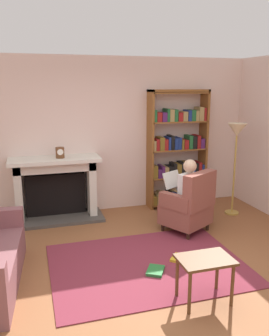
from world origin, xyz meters
The scene contains 11 objects.
ground centered at (0.00, 0.00, 0.00)m, with size 14.00×14.00×0.00m, color brown.
back_wall centered at (0.00, 2.55, 1.35)m, with size 5.60×0.10×2.70m, color beige.
area_rug centered at (0.00, 0.30, 0.01)m, with size 2.40×1.80×0.01m, color maroon.
fireplace centered at (-0.95, 2.30, 0.56)m, with size 1.51×0.64×1.06m.
mantel_clock centered at (-0.86, 2.20, 1.15)m, with size 0.14×0.14×0.18m.
bookshelf centered at (1.27, 2.33, 1.02)m, with size 1.09×0.32×2.14m.
armchair_reading centered at (0.95, 1.11, 0.42)m, with size 0.86×0.85×0.97m.
seated_reader centered at (0.89, 1.22, 0.62)m, with size 0.53×0.59×1.14m.
side_table centered at (0.32, -0.60, 0.41)m, with size 0.56×0.39×0.49m.
scattered_books centered at (0.20, 0.17, 0.03)m, with size 0.69×0.51×0.04m.
floor_lamp centered at (2.03, 1.63, 1.35)m, with size 0.32×0.32×1.59m.
Camera 1 is at (-1.33, -3.58, 2.22)m, focal length 38.07 mm.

